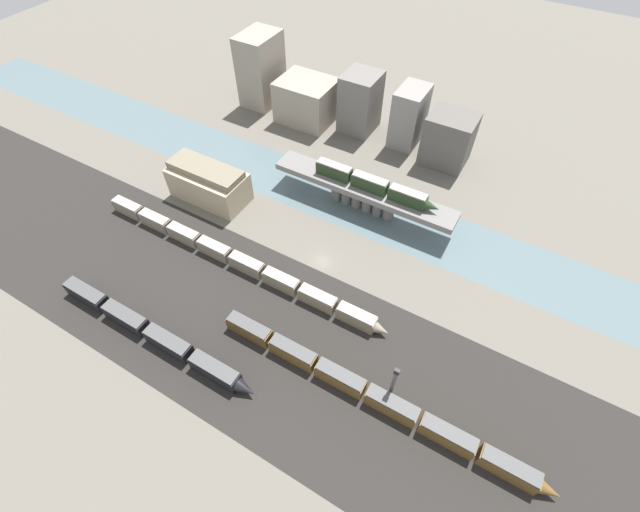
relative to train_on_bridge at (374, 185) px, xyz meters
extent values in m
plane|color=#666056|center=(-2.75, -21.97, -9.36)|extent=(400.00, 400.00, 0.00)
cube|color=#282623|center=(-2.75, -45.97, -9.36)|extent=(280.00, 42.00, 0.01)
cube|color=slate|center=(-2.75, 0.00, -9.36)|extent=(320.00, 18.86, 0.01)
cube|color=slate|center=(-2.75, 0.00, -2.68)|extent=(50.80, 7.31, 1.67)
cylinder|color=slate|center=(-10.60, 0.00, -6.44)|extent=(2.96, 2.96, 5.84)
cylinder|color=slate|center=(-7.46, 0.00, -6.44)|extent=(2.96, 2.96, 5.84)
cylinder|color=slate|center=(-4.32, 0.00, -6.44)|extent=(2.96, 2.96, 5.84)
cylinder|color=slate|center=(-1.17, 0.00, -6.44)|extent=(2.96, 2.96, 5.84)
cylinder|color=slate|center=(1.97, 0.00, -6.44)|extent=(2.96, 2.96, 5.84)
cylinder|color=slate|center=(5.11, 0.00, -6.44)|extent=(2.96, 2.96, 5.84)
cube|color=#23381E|center=(-11.59, 0.00, -0.16)|extent=(9.82, 2.77, 3.38)
cube|color=#9E998E|center=(-11.59, 0.00, 1.73)|extent=(9.42, 2.55, 0.40)
cube|color=#23381E|center=(-1.12, 0.00, -0.16)|extent=(9.82, 2.77, 3.38)
cube|color=#9E998E|center=(-1.12, 0.00, 1.73)|extent=(9.42, 2.55, 0.40)
cube|color=#23381E|center=(9.35, 0.00, -0.16)|extent=(9.82, 2.77, 3.38)
cube|color=#9E998E|center=(9.35, 0.00, 1.73)|extent=(9.42, 2.55, 0.40)
cone|color=#23381E|center=(15.98, 0.00, -0.33)|extent=(3.44, 2.49, 2.49)
cube|color=black|center=(-43.48, -58.43, -7.61)|extent=(11.17, 3.18, 3.49)
cube|color=#4C4C4C|center=(-43.48, -58.43, -5.67)|extent=(10.72, 2.93, 0.40)
cube|color=black|center=(-31.18, -58.43, -7.61)|extent=(11.17, 3.18, 3.49)
cube|color=#4C4C4C|center=(-31.18, -58.43, -5.67)|extent=(10.72, 2.93, 0.40)
cube|color=black|center=(-18.87, -58.43, -7.61)|extent=(11.17, 3.18, 3.49)
cube|color=#4C4C4C|center=(-18.87, -58.43, -5.67)|extent=(10.72, 2.93, 0.40)
cube|color=black|center=(-6.57, -58.43, -7.61)|extent=(11.17, 3.18, 3.49)
cube|color=#4C4C4C|center=(-6.57, -58.43, -5.67)|extent=(10.72, 2.93, 0.40)
cone|color=black|center=(0.97, -58.43, -7.79)|extent=(3.91, 2.87, 2.87)
cube|color=brown|center=(-6.13, -47.36, -7.59)|extent=(10.30, 3.00, 3.53)
cube|color=#4C4C4C|center=(-6.13, -47.36, -5.63)|extent=(9.89, 2.76, 0.40)
cube|color=brown|center=(4.87, -47.36, -7.59)|extent=(10.30, 3.00, 3.53)
cube|color=#4C4C4C|center=(4.87, -47.36, -5.63)|extent=(9.89, 2.76, 0.40)
cube|color=brown|center=(15.87, -47.36, -7.59)|extent=(10.30, 3.00, 3.53)
cube|color=#4C4C4C|center=(15.87, -47.36, -5.63)|extent=(9.89, 2.76, 0.40)
cube|color=brown|center=(26.87, -47.36, -7.59)|extent=(10.30, 3.00, 3.53)
cube|color=#4C4C4C|center=(26.87, -47.36, -5.63)|extent=(9.89, 2.76, 0.40)
cube|color=brown|center=(37.87, -47.36, -7.59)|extent=(10.30, 3.00, 3.53)
cube|color=#4C4C4C|center=(37.87, -47.36, -5.63)|extent=(9.89, 2.76, 0.40)
cube|color=brown|center=(48.87, -47.36, -7.59)|extent=(10.30, 3.00, 3.53)
cube|color=#4C4C4C|center=(48.87, -47.36, -5.63)|extent=(9.89, 2.76, 0.40)
cone|color=brown|center=(55.83, -47.36, -7.77)|extent=(3.61, 2.70, 2.70)
cube|color=gray|center=(-56.40, -33.29, -7.69)|extent=(9.00, 2.87, 3.35)
cube|color=#9E998E|center=(-56.40, -33.29, -5.81)|extent=(8.64, 2.64, 0.40)
cube|color=gray|center=(-46.58, -33.29, -7.69)|extent=(9.00, 2.87, 3.35)
cube|color=#9E998E|center=(-46.58, -33.29, -5.81)|extent=(8.64, 2.64, 0.40)
cube|color=gray|center=(-36.75, -33.29, -7.69)|extent=(9.00, 2.87, 3.35)
cube|color=#9E998E|center=(-36.75, -33.29, -5.81)|extent=(8.64, 2.64, 0.40)
cube|color=gray|center=(-26.93, -33.29, -7.69)|extent=(9.00, 2.87, 3.35)
cube|color=#9E998E|center=(-26.93, -33.29, -5.81)|extent=(8.64, 2.64, 0.40)
cube|color=gray|center=(-17.11, -33.29, -7.69)|extent=(9.00, 2.87, 3.35)
cube|color=#9E998E|center=(-17.11, -33.29, -5.81)|extent=(8.64, 2.64, 0.40)
cube|color=gray|center=(-7.28, -33.29, -7.69)|extent=(9.00, 2.87, 3.35)
cube|color=#9E998E|center=(-7.28, -33.29, -5.81)|extent=(8.64, 2.64, 0.40)
cube|color=gray|center=(2.54, -33.29, -7.69)|extent=(9.00, 2.87, 3.35)
cube|color=#9E998E|center=(2.54, -33.29, -5.81)|extent=(8.64, 2.64, 0.40)
cube|color=gray|center=(12.36, -33.29, -7.69)|extent=(9.00, 2.87, 3.35)
cube|color=#9E998E|center=(12.36, -33.29, -5.81)|extent=(8.64, 2.64, 0.40)
cone|color=gray|center=(18.44, -33.29, -7.85)|extent=(3.15, 2.59, 2.59)
cube|color=tan|center=(-41.29, -17.02, -5.02)|extent=(21.36, 10.78, 8.67)
cube|color=#7C725C|center=(-41.29, -17.02, 0.26)|extent=(20.93, 7.55, 1.90)
cylinder|color=#4C4C51|center=(25.59, -44.82, -4.35)|extent=(0.73, 0.73, 10.02)
cube|color=black|center=(25.59, -44.82, 1.26)|extent=(1.00, 0.70, 1.20)
cube|color=gray|center=(-57.24, 31.86, 2.24)|extent=(10.82, 14.47, 23.20)
cube|color=gray|center=(-38.07, 29.68, -2.59)|extent=(17.83, 14.59, 13.54)
cube|color=slate|center=(-20.60, 33.65, -0.12)|extent=(10.74, 11.62, 18.48)
cube|color=gray|center=(-4.25, 34.25, -0.37)|extent=(8.29, 11.90, 17.98)
cube|color=#605B56|center=(9.66, 31.07, -1.73)|extent=(13.30, 11.58, 15.27)
camera|label=1|loc=(29.97, -79.95, 72.85)|focal=24.00mm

